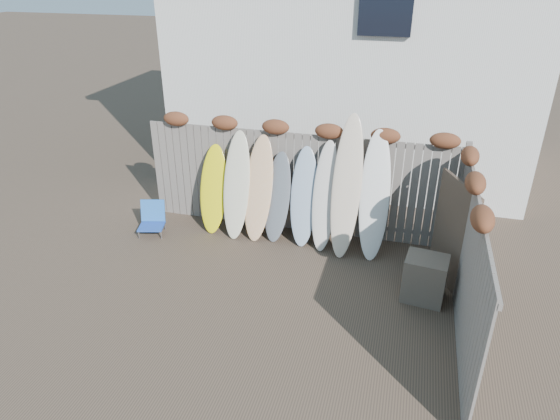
% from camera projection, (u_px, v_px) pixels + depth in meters
% --- Properties ---
extents(ground, '(80.00, 80.00, 0.00)m').
position_uv_depth(ground, '(260.00, 298.00, 8.00)').
color(ground, '#493A2D').
extents(back_fence, '(6.05, 0.28, 2.24)m').
position_uv_depth(back_fence, '(299.00, 175.00, 9.51)').
color(back_fence, slate).
rests_on(back_fence, ground).
extents(right_fence, '(0.28, 4.40, 2.24)m').
position_uv_depth(right_fence, '(468.00, 255.00, 7.00)').
color(right_fence, slate).
rests_on(right_fence, ground).
extents(house, '(8.50, 5.50, 6.33)m').
position_uv_depth(house, '(357.00, 36.00, 12.04)').
color(house, silver).
rests_on(house, ground).
extents(beach_chair, '(0.58, 0.61, 0.63)m').
position_uv_depth(beach_chair, '(152.00, 219.00, 9.82)').
color(beach_chair, '#2249AB').
rests_on(beach_chair, ground).
extents(wooden_crate, '(0.70, 0.61, 0.74)m').
position_uv_depth(wooden_crate, '(425.00, 278.00, 7.84)').
color(wooden_crate, '#453A33').
rests_on(wooden_crate, ground).
extents(lattice_panel, '(0.54, 1.14, 1.83)m').
position_uv_depth(lattice_panel, '(453.00, 235.00, 7.97)').
color(lattice_panel, '#2E201C').
rests_on(lattice_panel, ground).
extents(surfboard_0, '(0.55, 0.62, 1.70)m').
position_uv_depth(surfboard_0, '(213.00, 189.00, 9.72)').
color(surfboard_0, yellow).
rests_on(surfboard_0, ground).
extents(surfboard_1, '(0.53, 0.72, 2.01)m').
position_uv_depth(surfboard_1, '(237.00, 186.00, 9.49)').
color(surfboard_1, beige).
rests_on(surfboard_1, ground).
extents(surfboard_2, '(0.60, 0.74, 1.97)m').
position_uv_depth(surfboard_2, '(259.00, 189.00, 9.42)').
color(surfboard_2, '#EAAE71').
rests_on(surfboard_2, ground).
extents(surfboard_3, '(0.55, 0.65, 1.68)m').
position_uv_depth(surfboard_3, '(277.00, 197.00, 9.41)').
color(surfboard_3, slate).
rests_on(surfboard_3, ground).
extents(surfboard_4, '(0.55, 0.69, 1.82)m').
position_uv_depth(surfboard_4, '(304.00, 197.00, 9.26)').
color(surfboard_4, '#8CA1BA').
rests_on(surfboard_4, ground).
extents(surfboard_5, '(0.45, 0.70, 1.98)m').
position_uv_depth(surfboard_5, '(325.00, 196.00, 9.10)').
color(surfboard_5, silver).
rests_on(surfboard_5, ground).
extents(surfboard_6, '(0.53, 0.88, 2.49)m').
position_uv_depth(surfboard_6, '(347.00, 187.00, 8.84)').
color(surfboard_6, beige).
rests_on(surfboard_6, ground).
extents(surfboard_7, '(0.61, 0.84, 2.25)m').
position_uv_depth(surfboard_7, '(375.00, 196.00, 8.79)').
color(surfboard_7, white).
rests_on(surfboard_7, ground).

